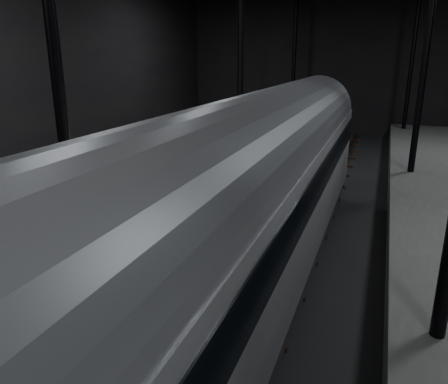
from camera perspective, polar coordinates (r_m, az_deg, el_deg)
The scene contains 6 objects.
ground at distance 13.02m, azimuth 6.91°, elevation -8.58°, with size 44.00×44.00×0.00m, color black.
platform_left at distance 16.08m, azimuth -19.99°, elevation -2.47°, with size 9.00×43.80×1.00m, color #4A4A48.
tactile_strip at distance 13.64m, azimuth -6.33°, elevation -2.72°, with size 0.50×43.80×0.01m, color olive.
track at distance 12.99m, azimuth 6.92°, elevation -8.31°, with size 2.40×43.00×0.24m.
train at distance 9.78m, azimuth 4.07°, elevation -0.43°, with size 2.71×18.04×4.82m.
woman at distance 13.95m, azimuth -7.80°, elevation 1.11°, with size 0.58×0.38×1.60m, color tan.
Camera 1 is at (2.55, -11.43, 5.68)m, focal length 35.00 mm.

